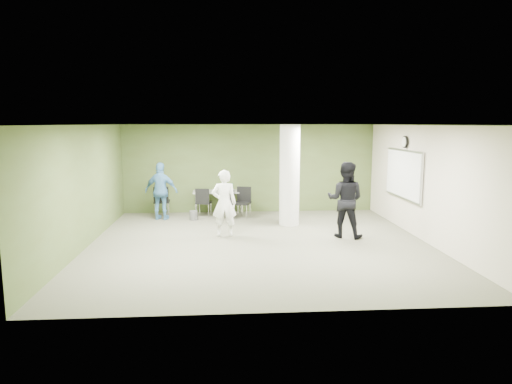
{
  "coord_description": "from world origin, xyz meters",
  "views": [
    {
      "loc": [
        -0.82,
        -10.5,
        2.84
      ],
      "look_at": [
        -0.01,
        1.0,
        1.09
      ],
      "focal_mm": 32.0,
      "sensor_mm": 36.0,
      "label": 1
    }
  ],
  "objects": [
    {
      "name": "wall_right_cream",
      "position": [
        4.0,
        0.0,
        1.4
      ],
      "size": [
        0.02,
        8.0,
        2.8
      ],
      "primitive_type": "cube",
      "color": "beige",
      "rests_on": "floor"
    },
    {
      "name": "wall_clock",
      "position": [
        3.92,
        1.2,
        2.35
      ],
      "size": [
        0.06,
        0.32,
        0.32
      ],
      "color": "black",
      "rests_on": "wall_right_cream"
    },
    {
      "name": "column",
      "position": [
        1.0,
        2.0,
        1.4
      ],
      "size": [
        0.56,
        0.56,
        2.8
      ],
      "primitive_type": "cylinder",
      "color": "silver",
      "rests_on": "floor"
    },
    {
      "name": "wall_back",
      "position": [
        0.0,
        4.0,
        1.4
      ],
      "size": [
        8.0,
        2.8,
        0.02
      ],
      "primitive_type": "cube",
      "rotation": [
        1.57,
        0.0,
        0.0
      ],
      "color": "#475427",
      "rests_on": "floor"
    },
    {
      "name": "wastebasket",
      "position": [
        -1.73,
        2.81,
        0.14
      ],
      "size": [
        0.24,
        0.24,
        0.28
      ],
      "primitive_type": "cylinder",
      "color": "#4C4C4C",
      "rests_on": "floor"
    },
    {
      "name": "chair_back_right",
      "position": [
        -1.46,
        3.25,
        0.52
      ],
      "size": [
        0.51,
        0.51,
        0.89
      ],
      "rotation": [
        0.0,
        0.0,
        2.97
      ],
      "color": "black",
      "rests_on": "floor"
    },
    {
      "name": "man_black",
      "position": [
        2.19,
        0.5,
        0.95
      ],
      "size": [
        1.14,
        1.03,
        1.9
      ],
      "primitive_type": "imported",
      "rotation": [
        0.0,
        0.0,
        2.72
      ],
      "color": "black",
      "rests_on": "floor"
    },
    {
      "name": "chair_table_right",
      "position": [
        -0.25,
        3.08,
        0.54
      ],
      "size": [
        0.58,
        0.58,
        0.93
      ],
      "rotation": [
        0.0,
        0.0,
        -0.32
      ],
      "color": "black",
      "rests_on": "floor"
    },
    {
      "name": "whiteboard",
      "position": [
        3.92,
        1.2,
        1.5
      ],
      "size": [
        0.05,
        2.3,
        1.3
      ],
      "color": "silver",
      "rests_on": "wall_right_cream"
    },
    {
      "name": "man_blue",
      "position": [
        -2.67,
        2.95,
        0.85
      ],
      "size": [
        1.07,
        0.64,
        1.7
      ],
      "primitive_type": "imported",
      "rotation": [
        0.0,
        0.0,
        2.9
      ],
      "color": "teal",
      "rests_on": "floor"
    },
    {
      "name": "ceiling",
      "position": [
        0.0,
        0.0,
        2.8
      ],
      "size": [
        8.0,
        8.0,
        0.0
      ],
      "primitive_type": "plane",
      "rotation": [
        3.14,
        0.0,
        0.0
      ],
      "color": "white",
      "rests_on": "wall_back"
    },
    {
      "name": "chair_table_left",
      "position": [
        -0.76,
        2.98,
        0.5
      ],
      "size": [
        0.55,
        0.55,
        0.86
      ],
      "rotation": [
        0.0,
        0.0,
        -0.34
      ],
      "color": "black",
      "rests_on": "floor"
    },
    {
      "name": "wall_left",
      "position": [
        -4.0,
        0.0,
        1.4
      ],
      "size": [
        0.02,
        8.0,
        2.8
      ],
      "primitive_type": "cube",
      "color": "#475427",
      "rests_on": "floor"
    },
    {
      "name": "chair_back_left",
      "position": [
        -2.73,
        3.36,
        0.55
      ],
      "size": [
        0.49,
        0.49,
        0.94
      ],
      "rotation": [
        0.0,
        0.0,
        3.2
      ],
      "color": "black",
      "rests_on": "floor"
    },
    {
      "name": "woman_white",
      "position": [
        -0.83,
        0.79,
        0.85
      ],
      "size": [
        0.64,
        0.44,
        1.69
      ],
      "primitive_type": "imported",
      "rotation": [
        0.0,
        0.0,
        3.19
      ],
      "color": "white",
      "rests_on": "floor"
    },
    {
      "name": "folding_table",
      "position": [
        -0.97,
        3.55,
        0.7
      ],
      "size": [
        1.6,
        0.74,
        1.0
      ],
      "rotation": [
        0.0,
        0.0,
        0.03
      ],
      "color": "gray",
      "rests_on": "floor"
    },
    {
      "name": "floor",
      "position": [
        0.0,
        0.0,
        0.0
      ],
      "size": [
        8.0,
        8.0,
        0.0
      ],
      "primitive_type": "plane",
      "color": "#5C5C48",
      "rests_on": "ground"
    }
  ]
}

